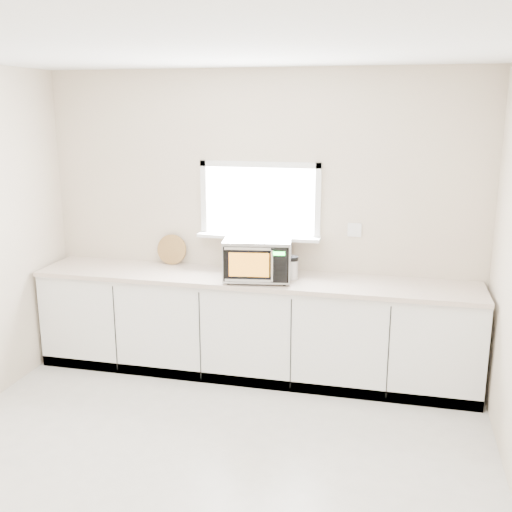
% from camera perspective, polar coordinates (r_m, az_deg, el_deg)
% --- Properties ---
extents(ground, '(4.00, 4.00, 0.00)m').
position_cam_1_polar(ground, '(4.17, -6.18, -20.67)').
color(ground, beige).
rests_on(ground, ground).
extents(back_wall, '(4.00, 0.17, 2.70)m').
position_cam_1_polar(back_wall, '(5.45, 0.43, 3.37)').
color(back_wall, beige).
rests_on(back_wall, ground).
extents(cabinets, '(3.92, 0.60, 0.88)m').
position_cam_1_polar(cabinets, '(5.42, -0.30, -6.84)').
color(cabinets, white).
rests_on(cabinets, ground).
extents(countertop, '(3.92, 0.64, 0.04)m').
position_cam_1_polar(countertop, '(5.26, -0.34, -2.19)').
color(countertop, beige).
rests_on(countertop, cabinets).
extents(microwave, '(0.62, 0.52, 0.36)m').
position_cam_1_polar(microwave, '(5.13, 0.19, -0.19)').
color(microwave, black).
rests_on(microwave, countertop).
extents(knife_block, '(0.10, 0.21, 0.30)m').
position_cam_1_polar(knife_block, '(5.36, -1.22, -0.28)').
color(knife_block, '#432E18').
rests_on(knife_block, countertop).
extents(cutting_board, '(0.28, 0.07, 0.28)m').
position_cam_1_polar(cutting_board, '(5.70, -8.03, 0.62)').
color(cutting_board, olive).
rests_on(cutting_board, countertop).
extents(coffee_grinder, '(0.14, 0.14, 0.20)m').
position_cam_1_polar(coffee_grinder, '(5.17, 3.40, -1.11)').
color(coffee_grinder, '#ADAFB4').
rests_on(coffee_grinder, countertop).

